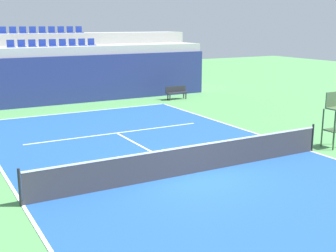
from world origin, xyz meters
name	(u,v)px	position (x,y,z in m)	size (l,w,h in m)	color
ground_plane	(192,174)	(0.00, 0.00, 0.00)	(80.00, 80.00, 0.00)	#4C8C4C
court_surface	(192,174)	(0.00, 0.00, 0.01)	(11.00, 24.00, 0.01)	#1E4C99
baseline_far	(78,112)	(0.00, 11.95, 0.01)	(11.00, 0.10, 0.00)	white
sideline_left	(23,206)	(-5.45, 0.00, 0.01)	(0.10, 24.00, 0.00)	white
sideline_right	(311,151)	(5.45, 0.00, 0.01)	(0.10, 24.00, 0.00)	white
service_line_far	(117,133)	(0.00, 6.40, 0.01)	(8.26, 0.10, 0.00)	white
centre_service_line	(148,150)	(0.00, 3.20, 0.01)	(0.10, 6.40, 0.00)	white
back_wall	(61,81)	(0.00, 14.87, 1.46)	(20.19, 0.30, 2.92)	navy
stands_tier_lower	(55,74)	(0.00, 16.22, 1.73)	(20.19, 2.40, 3.45)	#9E9E99
stands_tier_upper	(45,65)	(0.00, 18.62, 2.10)	(20.19, 2.40, 4.21)	#9E9E99
seating_row_lower	(53,44)	(0.00, 16.32, 3.58)	(5.49, 0.44, 0.44)	navy
seating_row_upper	(43,31)	(0.00, 18.72, 4.33)	(5.49, 0.44, 0.44)	navy
tennis_net	(192,159)	(0.00, 0.00, 0.51)	(11.08, 0.08, 1.07)	black
umpire_chair	(334,118)	(6.70, 0.06, 1.19)	(0.76, 0.66, 2.20)	#334C2D
player_bench	(176,92)	(7.02, 13.04, 0.51)	(1.50, 0.40, 0.85)	#232328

